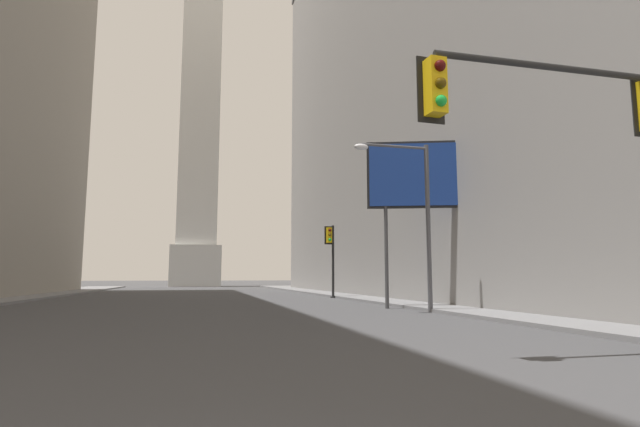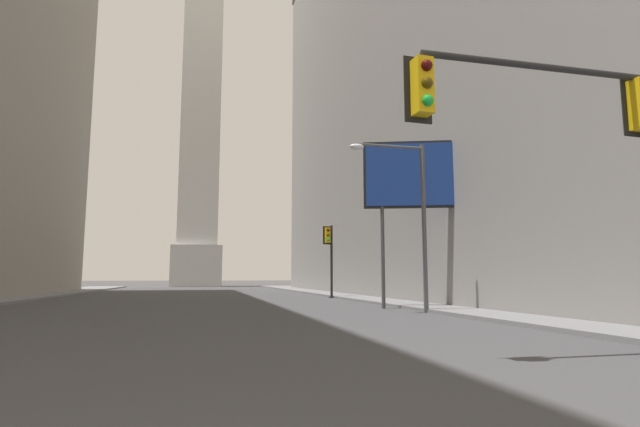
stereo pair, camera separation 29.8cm
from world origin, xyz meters
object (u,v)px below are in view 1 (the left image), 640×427
(traffic_light_mid_right, at_px, (331,250))
(billboard_sign, at_px, (422,179))
(street_lamp, at_px, (415,205))
(obelisk, at_px, (201,79))
(traffic_light_near_right, at_px, (589,130))

(traffic_light_mid_right, distance_m, billboard_sign, 13.14)
(traffic_light_mid_right, xyz_separation_m, street_lamp, (-0.33, -14.99, 1.17))
(street_lamp, distance_m, billboard_sign, 3.13)
(obelisk, xyz_separation_m, traffic_light_near_right, (7.74, -72.27, -29.24))
(traffic_light_near_right, bearing_deg, traffic_light_mid_right, 86.26)
(obelisk, bearing_deg, traffic_light_near_right, -83.89)
(traffic_light_near_right, height_order, street_lamp, street_lamp)
(street_lamp, bearing_deg, obelisk, 98.55)
(traffic_light_mid_right, relative_size, billboard_sign, 0.64)
(traffic_light_mid_right, bearing_deg, obelisk, 101.68)
(traffic_light_mid_right, bearing_deg, billboard_sign, -84.90)
(traffic_light_mid_right, bearing_deg, street_lamp, -91.25)
(obelisk, height_order, traffic_light_mid_right, obelisk)
(billboard_sign, bearing_deg, traffic_light_near_right, -101.85)
(obelisk, distance_m, traffic_light_near_right, 78.35)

